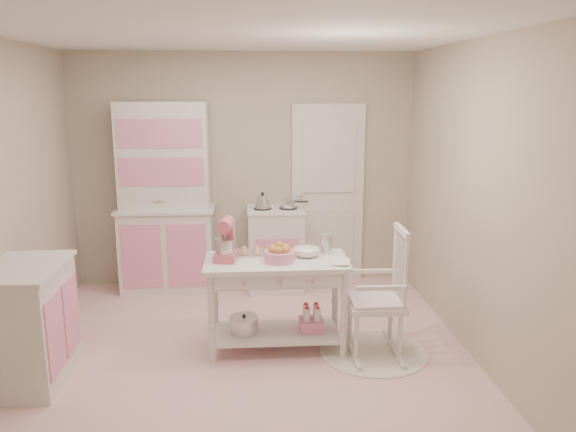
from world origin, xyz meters
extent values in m
plane|color=pink|center=(0.00, 0.00, 0.00)|extent=(3.80, 3.80, 0.00)
cube|color=white|center=(0.00, 0.00, 2.60)|extent=(3.80, 3.80, 0.04)
cube|color=#BAB197|center=(0.00, 1.90, 1.30)|extent=(3.80, 0.04, 2.60)
cube|color=#BAB197|center=(0.00, -1.90, 1.30)|extent=(3.80, 0.04, 2.60)
cube|color=#BAB197|center=(1.90, 0.00, 1.30)|extent=(0.04, 3.80, 2.60)
cube|color=silver|center=(0.95, 1.87, 1.02)|extent=(0.82, 0.05, 2.04)
cube|color=silver|center=(-0.86, 1.66, 1.04)|extent=(1.06, 0.50, 2.08)
cube|color=silver|center=(0.34, 1.61, 0.46)|extent=(0.62, 0.57, 0.92)
cube|color=silver|center=(-1.63, -0.32, 0.46)|extent=(0.54, 0.84, 0.92)
cylinder|color=white|center=(1.09, -0.05, 0.01)|extent=(0.92, 0.92, 0.01)
cube|color=silver|center=(1.09, -0.05, 0.55)|extent=(0.49, 0.73, 1.10)
cube|color=silver|center=(0.27, 0.09, 0.40)|extent=(1.20, 0.60, 0.80)
cube|color=#DB5C71|center=(-0.15, 0.11, 0.97)|extent=(0.24, 0.31, 0.34)
cube|color=silver|center=(0.12, 0.27, 0.81)|extent=(0.34, 0.24, 0.02)
cylinder|color=pink|center=(0.29, 0.04, 0.85)|extent=(0.25, 0.25, 0.09)
imported|color=white|center=(0.53, 0.17, 0.84)|extent=(0.23, 0.23, 0.07)
cylinder|color=silver|center=(0.71, 0.25, 0.89)|extent=(0.10, 0.10, 0.17)
imported|color=white|center=(0.72, -0.03, 0.81)|extent=(0.18, 0.22, 0.02)
camera|label=1|loc=(0.05, -4.40, 2.20)|focal=35.00mm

